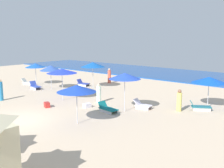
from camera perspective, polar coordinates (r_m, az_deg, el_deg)
ground_plane at (r=17.30m, az=-19.79°, el=-7.50°), size 60.00×60.00×0.00m
ocean at (r=35.99m, az=16.12°, el=1.73°), size 60.00×11.00×0.12m
umbrella_0 at (r=26.41m, az=-4.13°, el=4.16°), size 2.44×2.44×2.57m
lounge_chair_0_0 at (r=27.87m, az=-6.25°, el=0.13°), size 1.37×0.77×0.67m
umbrella_1 at (r=29.21m, az=-16.11°, el=3.85°), size 2.10×2.10×2.29m
lounge_chair_1_0 at (r=29.98m, az=-17.65°, el=0.36°), size 1.46×1.00×0.64m
umbrella_2 at (r=17.85m, az=2.76°, el=1.72°), size 2.17×2.17×2.66m
lounge_chair_2_0 at (r=18.14m, az=-0.98°, el=-5.29°), size 1.55×0.85×0.65m
lounge_chair_2_1 at (r=19.10m, az=6.51°, el=-4.50°), size 1.34×0.80×0.66m
umbrella_3 at (r=26.28m, az=-13.04°, el=3.38°), size 2.08×2.08×2.36m
lounge_chair_3_0 at (r=26.98m, az=-16.13°, el=-0.48°), size 1.34×0.78×0.76m
umbrella_4 at (r=15.46m, az=-7.61°, el=-0.95°), size 2.29×2.29×2.32m
umbrella_5 at (r=21.44m, az=-10.70°, el=2.75°), size 2.41×2.41×2.56m
umbrella_6 at (r=20.14m, az=20.11°, el=0.83°), size 2.46×2.46×2.24m
lounge_chair_6_0 at (r=19.58m, az=18.31°, el=-4.64°), size 1.54×1.30×0.64m
beachgoer_1 at (r=29.34m, az=-0.58°, el=1.70°), size 0.41×0.41×1.63m
beachgoer_3 at (r=18.79m, az=14.22°, el=-3.55°), size 0.46×0.46×1.53m
beachgoer_4 at (r=20.62m, az=-2.86°, el=-2.12°), size 0.43×0.43×1.50m
beachgoer_5 at (r=23.05m, az=-22.78°, el=-1.30°), size 0.49×0.49×1.73m
cooler_box_0 at (r=19.92m, az=-13.78°, el=-4.35°), size 0.62×0.52×0.37m
cooler_box_1 at (r=19.37m, az=-5.34°, el=-4.60°), size 0.50×0.59×0.30m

